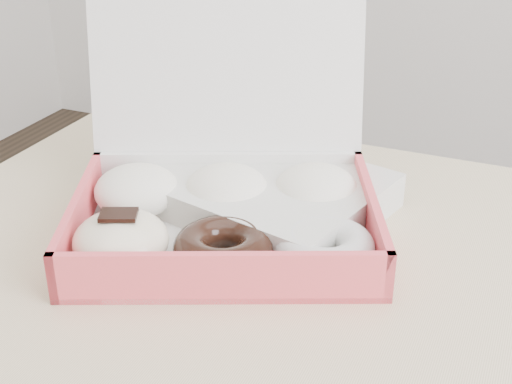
% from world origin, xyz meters
% --- Properties ---
extents(donut_box, '(0.41, 0.39, 0.23)m').
position_xyz_m(donut_box, '(-0.25, 0.10, 0.79)').
color(donut_box, silver).
rests_on(donut_box, table).
extents(newspapers, '(0.30, 0.26, 0.04)m').
position_xyz_m(newspapers, '(-0.23, 0.17, 0.77)').
color(newspapers, silver).
rests_on(newspapers, table).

